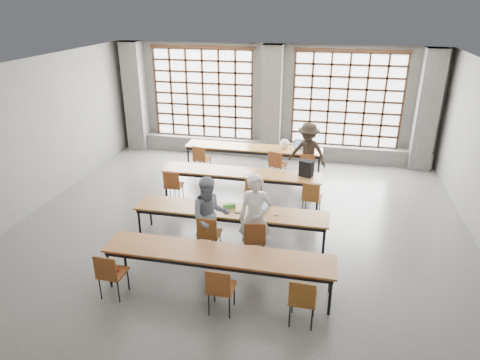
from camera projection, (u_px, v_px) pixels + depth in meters
name	position (u px, v px, depth m)	size (l,w,h in m)	color
floor	(234.00, 239.00, 9.13)	(11.00, 11.00, 0.00)	#51514E
ceiling	(233.00, 72.00, 7.76)	(11.00, 11.00, 0.00)	silver
wall_back	(273.00, 102.00, 13.39)	(10.00, 10.00, 0.00)	#5E5E5B
wall_left	(13.00, 145.00, 9.41)	(11.00, 11.00, 0.00)	#5E5E5B
column_left	(136.00, 97.00, 14.01)	(0.60, 0.55, 3.50)	#50504E
column_mid	(272.00, 104.00, 13.14)	(0.60, 0.55, 3.50)	#50504E
column_right	(427.00, 111.00, 12.28)	(0.60, 0.55, 3.50)	#50504E
window_left	(203.00, 94.00, 13.70)	(3.32, 0.12, 3.00)	white
window_right	(347.00, 101.00, 12.83)	(3.32, 0.12, 3.00)	white
sill_ledge	(271.00, 149.00, 13.80)	(9.80, 0.35, 0.50)	#50504E
desk_row_a	(253.00, 149.00, 12.51)	(4.00, 0.70, 0.73)	brown
desk_row_b	(241.00, 174.00, 10.73)	(4.00, 0.70, 0.73)	brown
desk_row_c	(231.00, 213.00, 8.80)	(4.00, 0.70, 0.73)	brown
desk_row_d	(218.00, 256.00, 7.32)	(4.00, 0.70, 0.73)	brown
chair_back_left	(201.00, 157.00, 12.27)	(0.49, 0.49, 0.88)	brown
chair_back_mid	(277.00, 163.00, 11.85)	(0.53, 0.53, 0.88)	brown
chair_back_right	(307.00, 165.00, 11.68)	(0.45, 0.45, 0.88)	brown
chair_mid_left	(173.00, 183.00, 10.52)	(0.44, 0.45, 0.88)	brown
chair_mid_centre	(253.00, 190.00, 10.13)	(0.50, 0.50, 0.88)	brown
chair_mid_right	(312.00, 195.00, 9.87)	(0.48, 0.48, 0.88)	brown
chair_front_left	(209.00, 232.00, 8.34)	(0.43, 0.43, 0.88)	brown
chair_front_right	(255.00, 237.00, 8.17)	(0.49, 0.49, 0.88)	brown
chair_near_left	(110.00, 271.00, 7.13)	(0.43, 0.44, 0.88)	brown
chair_near_mid	(220.00, 286.00, 6.77)	(0.42, 0.43, 0.88)	brown
chair_near_right	(302.00, 297.00, 6.52)	(0.43, 0.44, 0.88)	brown
student_male	(255.00, 218.00, 8.15)	(0.64, 0.42, 1.75)	silver
student_female	(210.00, 216.00, 8.35)	(0.79, 0.61, 1.62)	#19284C
student_back	(308.00, 153.00, 11.68)	(1.09, 0.62, 1.68)	black
laptop_front	(259.00, 208.00, 8.74)	(0.44, 0.40, 0.26)	#BBBBC0
laptop_back	(300.00, 147.00, 12.30)	(0.36, 0.30, 0.26)	#ACACB1
mouse	(277.00, 214.00, 8.56)	(0.10, 0.06, 0.04)	silver
green_box	(229.00, 206.00, 8.84)	(0.25, 0.09, 0.09)	#378B2D
phone	(238.00, 213.00, 8.65)	(0.13, 0.06, 0.01)	black
paper_sheet_b	(229.00, 171.00, 10.72)	(0.30, 0.21, 0.00)	white
paper_sheet_c	(245.00, 172.00, 10.68)	(0.30, 0.21, 0.00)	white
backpack	(306.00, 168.00, 10.36)	(0.32, 0.20, 0.40)	black
plastic_bag	(284.00, 144.00, 12.30)	(0.26, 0.21, 0.29)	white
red_pouch	(113.00, 270.00, 7.22)	(0.20, 0.08, 0.06)	#A31C14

